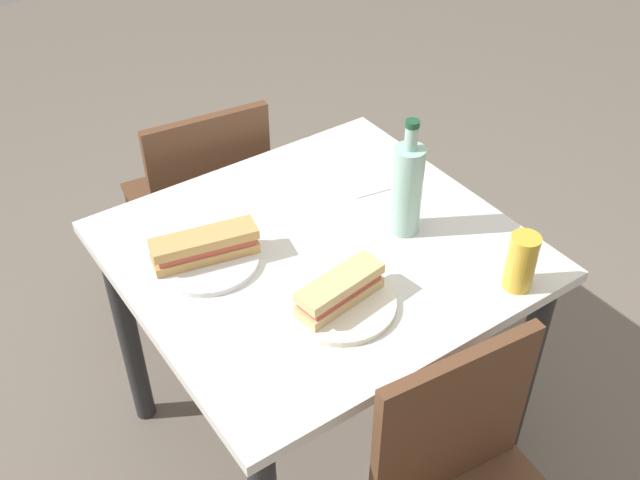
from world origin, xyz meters
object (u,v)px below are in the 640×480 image
(knife_near, at_px, (319,290))
(beer_glass, at_px, (521,262))
(plate_near, at_px, (340,303))
(dining_table, at_px, (320,284))
(knife_far, at_px, (196,243))
(baguette_sandwich_near, at_px, (340,290))
(chair_far, at_px, (204,204))
(baguette_sandwich_far, at_px, (205,246))
(plate_far, at_px, (207,259))
(water_bottle, at_px, (407,188))

(knife_near, xyz_separation_m, beer_glass, (0.40, -0.23, 0.05))
(knife_near, bearing_deg, plate_near, -70.39)
(plate_near, bearing_deg, beer_glass, -25.42)
(dining_table, relative_size, knife_near, 5.35)
(plate_near, xyz_separation_m, knife_near, (-0.02, 0.05, 0.01))
(dining_table, relative_size, knife_far, 5.22)
(baguette_sandwich_near, distance_m, beer_glass, 0.42)
(chair_far, bearing_deg, baguette_sandwich_far, -114.94)
(chair_far, xyz_separation_m, baguette_sandwich_far, (-0.25, -0.53, 0.30))
(knife_near, bearing_deg, plate_far, 121.69)
(water_bottle, bearing_deg, dining_table, 163.21)
(dining_table, distance_m, baguette_sandwich_near, 0.28)
(plate_far, bearing_deg, baguette_sandwich_far, -90.00)
(knife_near, bearing_deg, baguette_sandwich_far, 121.69)
(plate_near, xyz_separation_m, water_bottle, (0.30, 0.13, 0.12))
(dining_table, height_order, plate_near, plate_near)
(dining_table, distance_m, knife_near, 0.23)
(baguette_sandwich_near, relative_size, water_bottle, 0.71)
(plate_far, height_order, water_bottle, water_bottle)
(chair_far, height_order, plate_far, chair_far)
(plate_far, bearing_deg, beer_glass, -41.30)
(dining_table, bearing_deg, water_bottle, -16.79)
(chair_far, relative_size, beer_glass, 6.07)
(dining_table, bearing_deg, knife_near, -125.49)
(knife_far, xyz_separation_m, beer_glass, (0.55, -0.54, 0.05))
(baguette_sandwich_far, xyz_separation_m, water_bottle, (0.47, -0.17, 0.08))
(plate_far, xyz_separation_m, baguette_sandwich_far, (0.00, -0.00, 0.04))
(chair_far, distance_m, knife_far, 0.60)
(baguette_sandwich_far, height_order, beer_glass, beer_glass)
(plate_near, bearing_deg, plate_far, 119.74)
(chair_far, distance_m, beer_glass, 1.11)
(dining_table, height_order, beer_glass, beer_glass)
(dining_table, height_order, plate_far, plate_far)
(dining_table, height_order, baguette_sandwich_far, baguette_sandwich_far)
(dining_table, xyz_separation_m, baguette_sandwich_far, (-0.26, 0.11, 0.18))
(baguette_sandwich_near, bearing_deg, water_bottle, 24.20)
(plate_far, bearing_deg, knife_far, 89.00)
(baguette_sandwich_far, xyz_separation_m, beer_glass, (0.55, -0.48, 0.02))
(plate_far, relative_size, baguette_sandwich_far, 0.98)
(knife_far, bearing_deg, baguette_sandwich_near, -64.39)
(baguette_sandwich_far, bearing_deg, plate_near, -60.26)
(plate_near, bearing_deg, dining_table, 67.16)
(baguette_sandwich_far, xyz_separation_m, knife_far, (0.00, 0.06, -0.03))
(knife_near, height_order, beer_glass, beer_glass)
(dining_table, relative_size, plate_far, 3.67)
(dining_table, distance_m, plate_near, 0.25)
(dining_table, height_order, knife_near, knife_near)
(baguette_sandwich_near, bearing_deg, knife_far, 115.61)
(chair_far, relative_size, plate_near, 3.40)
(baguette_sandwich_near, xyz_separation_m, baguette_sandwich_far, (-0.17, 0.31, -0.00))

